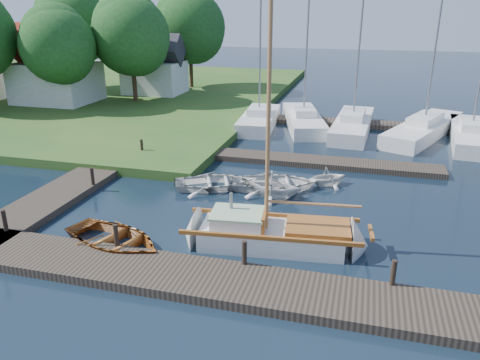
% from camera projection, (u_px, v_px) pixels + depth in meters
% --- Properties ---
extents(ground, '(160.00, 160.00, 0.00)m').
position_uv_depth(ground, '(240.00, 206.00, 19.87)').
color(ground, black).
rests_on(ground, ground).
extents(near_dock, '(18.00, 2.20, 0.30)m').
position_uv_depth(near_dock, '(189.00, 277.00, 14.39)').
color(near_dock, black).
rests_on(near_dock, ground).
extents(left_dock, '(2.20, 18.00, 0.30)m').
position_uv_depth(left_dock, '(98.00, 172.00, 23.59)').
color(left_dock, black).
rests_on(left_dock, ground).
extents(far_dock, '(14.00, 1.60, 0.30)m').
position_uv_depth(far_dock, '(307.00, 161.00, 25.20)').
color(far_dock, black).
rests_on(far_dock, ground).
extents(pontoon, '(30.00, 1.60, 0.30)m').
position_uv_depth(pontoon, '(443.00, 129.00, 31.83)').
color(pontoon, black).
rests_on(pontoon, ground).
extents(shore, '(50.00, 40.00, 0.50)m').
position_uv_depth(shore, '(27.00, 89.00, 46.55)').
color(shore, '#264E1C').
rests_on(shore, ground).
extents(mooring_post_0, '(0.16, 0.16, 0.80)m').
position_uv_depth(mooring_post_0, '(5.00, 220.00, 16.94)').
color(mooring_post_0, black).
rests_on(mooring_post_0, near_dock).
extents(mooring_post_1, '(0.16, 0.16, 0.80)m').
position_uv_depth(mooring_post_1, '(116.00, 235.00, 15.84)').
color(mooring_post_1, black).
rests_on(mooring_post_1, near_dock).
extents(mooring_post_2, '(0.16, 0.16, 0.80)m').
position_uv_depth(mooring_post_2, '(244.00, 253.00, 14.73)').
color(mooring_post_2, black).
rests_on(mooring_post_2, near_dock).
extents(mooring_post_3, '(0.16, 0.16, 0.80)m').
position_uv_depth(mooring_post_3, '(393.00, 273.00, 13.63)').
color(mooring_post_3, black).
rests_on(mooring_post_3, near_dock).
extents(mooring_post_4, '(0.16, 0.16, 0.80)m').
position_uv_depth(mooring_post_4, '(92.00, 176.00, 21.34)').
color(mooring_post_4, black).
rests_on(mooring_post_4, left_dock).
extents(mooring_post_5, '(0.16, 0.16, 0.80)m').
position_uv_depth(mooring_post_5, '(142.00, 146.00, 25.86)').
color(mooring_post_5, black).
rests_on(mooring_post_5, left_dock).
extents(sailboat, '(7.32, 2.72, 9.83)m').
position_uv_depth(sailboat, '(276.00, 236.00, 16.54)').
color(sailboat, white).
rests_on(sailboat, ground).
extents(dinghy, '(4.63, 3.90, 0.82)m').
position_uv_depth(dinghy, '(114.00, 236.00, 16.41)').
color(dinghy, brown).
rests_on(dinghy, ground).
extents(tender_a, '(4.40, 3.85, 0.76)m').
position_uv_depth(tender_a, '(214.00, 180.00, 21.77)').
color(tender_a, white).
rests_on(tender_a, ground).
extents(tender_b, '(2.79, 2.50, 1.32)m').
position_uv_depth(tender_b, '(274.00, 183.00, 20.62)').
color(tender_b, white).
rests_on(tender_b, ground).
extents(tender_c, '(4.53, 3.72, 0.82)m').
position_uv_depth(tender_c, '(274.00, 181.00, 21.62)').
color(tender_c, white).
rests_on(tender_c, ground).
extents(tender_d, '(2.52, 2.44, 1.01)m').
position_uv_depth(tender_d, '(328.00, 175.00, 22.07)').
color(tender_d, white).
rests_on(tender_d, ground).
extents(marina_boat_0, '(2.75, 7.36, 11.35)m').
position_uv_depth(marina_boat_0, '(259.00, 118.00, 32.91)').
color(marina_boat_0, white).
rests_on(marina_boat_0, ground).
extents(marina_boat_1, '(4.30, 8.61, 11.03)m').
position_uv_depth(marina_boat_1, '(303.00, 119.00, 32.85)').
color(marina_boat_1, white).
rests_on(marina_boat_1, ground).
extents(marina_boat_2, '(2.69, 8.81, 10.71)m').
position_uv_depth(marina_boat_2, '(353.00, 123.00, 31.51)').
color(marina_boat_2, white).
rests_on(marina_boat_2, ground).
extents(marina_boat_3, '(5.92, 9.93, 11.81)m').
position_uv_depth(marina_boat_3, '(424.00, 127.00, 30.45)').
color(marina_boat_3, white).
rests_on(marina_boat_3, ground).
extents(marina_boat_4, '(3.04, 8.48, 10.98)m').
position_uv_depth(marina_boat_4, '(471.00, 134.00, 28.97)').
color(marina_boat_4, white).
rests_on(marina_boat_4, ground).
extents(house_a, '(6.30, 5.00, 6.29)m').
position_uv_depth(house_a, '(55.00, 72.00, 38.21)').
color(house_a, silver).
rests_on(house_a, shore).
extents(house_c, '(5.25, 4.00, 5.28)m').
position_uv_depth(house_c, '(155.00, 70.00, 42.30)').
color(house_c, silver).
rests_on(house_c, shore).
extents(tree_2, '(5.83, 5.75, 7.82)m').
position_uv_depth(tree_2, '(58.00, 45.00, 35.16)').
color(tree_2, '#332114').
rests_on(tree_2, shore).
extents(tree_3, '(6.41, 6.38, 8.74)m').
position_uv_depth(tree_3, '(131.00, 35.00, 37.60)').
color(tree_3, '#332114').
rests_on(tree_3, shore).
extents(tree_4, '(7.01, 7.01, 9.66)m').
position_uv_depth(tree_4, '(72.00, 25.00, 42.98)').
color(tree_4, '#332114').
rests_on(tree_4, shore).
extents(tree_7, '(6.83, 6.83, 9.38)m').
position_uv_depth(tree_7, '(190.00, 26.00, 44.20)').
color(tree_7, '#332114').
rests_on(tree_7, shore).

